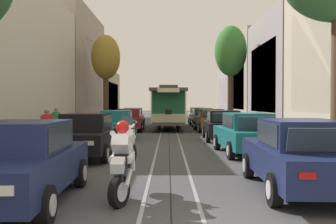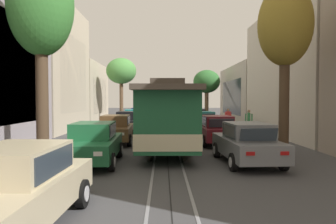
{
  "view_description": "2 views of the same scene",
  "coord_description": "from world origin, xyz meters",
  "px_view_note": "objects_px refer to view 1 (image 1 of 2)",
  "views": [
    {
      "loc": [
        -0.06,
        -4.34,
        1.93
      ],
      "look_at": [
        -0.02,
        18.46,
        1.41
      ],
      "focal_mm": 38.79,
      "sensor_mm": 36.0,
      "label": 1
    },
    {
      "loc": [
        0.18,
        38.85,
        2.45
      ],
      "look_at": [
        -0.39,
        2.98,
        1.08
      ],
      "focal_mm": 33.76,
      "sensor_mm": 36.0,
      "label": 2
    }
  ],
  "objects_px": {
    "parked_car_black_mid_right": "(222,125)",
    "motorcycle_with_rider": "(123,157)",
    "parked_car_teal_mid_left": "(116,125)",
    "cable_car_trolley": "(168,107)",
    "street_tree_kerb_right_second": "(230,53)",
    "parked_car_grey_fifth_left": "(133,117)",
    "parked_car_navy_near_right": "(299,155)",
    "parked_car_teal_second_right": "(246,133)",
    "parked_car_brown_fourth_right": "(210,120)",
    "parked_car_navy_near_left": "(21,162)",
    "parked_car_beige_sixth_right": "(197,115)",
    "parked_car_maroon_fourth_left": "(129,120)",
    "parked_car_green_fifth_right": "(201,117)",
    "pedestrian_on_right_pavement": "(55,121)",
    "street_tree_kerb_left_second": "(105,59)",
    "parked_car_black_second_left": "(86,135)",
    "pedestrian_on_left_pavement": "(46,126)"
  },
  "relations": [
    {
      "from": "parked_car_teal_second_right",
      "to": "street_tree_kerb_right_second",
      "type": "relative_size",
      "value": 0.53
    },
    {
      "from": "parked_car_beige_sixth_right",
      "to": "parked_car_maroon_fourth_left",
      "type": "bearing_deg",
      "value": -116.4
    },
    {
      "from": "parked_car_maroon_fourth_left",
      "to": "street_tree_kerb_left_second",
      "type": "xyz_separation_m",
      "value": [
        -2.3,
        3.79,
        4.77
      ]
    },
    {
      "from": "parked_car_black_second_left",
      "to": "parked_car_brown_fourth_right",
      "type": "height_order",
      "value": "same"
    },
    {
      "from": "pedestrian_on_left_pavement",
      "to": "pedestrian_on_right_pavement",
      "type": "relative_size",
      "value": 0.98
    },
    {
      "from": "parked_car_brown_fourth_right",
      "to": "parked_car_black_second_left",
      "type": "bearing_deg",
      "value": -115.73
    },
    {
      "from": "parked_car_teal_second_right",
      "to": "cable_car_trolley",
      "type": "bearing_deg",
      "value": 101.34
    },
    {
      "from": "parked_car_teal_mid_left",
      "to": "pedestrian_on_right_pavement",
      "type": "bearing_deg",
      "value": 171.99
    },
    {
      "from": "parked_car_grey_fifth_left",
      "to": "street_tree_kerb_right_second",
      "type": "distance_m",
      "value": 9.84
    },
    {
      "from": "parked_car_grey_fifth_left",
      "to": "pedestrian_on_right_pavement",
      "type": "relative_size",
      "value": 2.56
    },
    {
      "from": "parked_car_beige_sixth_right",
      "to": "parked_car_teal_mid_left",
      "type": "bearing_deg",
      "value": -107.88
    },
    {
      "from": "parked_car_maroon_fourth_left",
      "to": "motorcycle_with_rider",
      "type": "bearing_deg",
      "value": -84.27
    },
    {
      "from": "parked_car_navy_near_right",
      "to": "parked_car_teal_mid_left",
      "type": "bearing_deg",
      "value": 116.48
    },
    {
      "from": "parked_car_brown_fourth_right",
      "to": "parked_car_teal_mid_left",
      "type": "bearing_deg",
      "value": -134.27
    },
    {
      "from": "parked_car_brown_fourth_right",
      "to": "parked_car_green_fifth_right",
      "type": "relative_size",
      "value": 1.0
    },
    {
      "from": "parked_car_black_mid_right",
      "to": "street_tree_kerb_left_second",
      "type": "bearing_deg",
      "value": 127.72
    },
    {
      "from": "parked_car_grey_fifth_left",
      "to": "street_tree_kerb_left_second",
      "type": "height_order",
      "value": "street_tree_kerb_left_second"
    },
    {
      "from": "parked_car_beige_sixth_right",
      "to": "parked_car_black_mid_right",
      "type": "bearing_deg",
      "value": -90.33
    },
    {
      "from": "parked_car_teal_second_right",
      "to": "parked_car_black_mid_right",
      "type": "xyz_separation_m",
      "value": [
        -0.08,
        5.38,
        0.0
      ]
    },
    {
      "from": "parked_car_maroon_fourth_left",
      "to": "pedestrian_on_right_pavement",
      "type": "relative_size",
      "value": 2.55
    },
    {
      "from": "parked_car_teal_mid_left",
      "to": "cable_car_trolley",
      "type": "relative_size",
      "value": 0.48
    },
    {
      "from": "parked_car_brown_fourth_right",
      "to": "parked_car_navy_near_left",
      "type": "bearing_deg",
      "value": -107.72
    },
    {
      "from": "parked_car_black_second_left",
      "to": "cable_car_trolley",
      "type": "relative_size",
      "value": 0.48
    },
    {
      "from": "parked_car_navy_near_left",
      "to": "parked_car_teal_second_right",
      "type": "height_order",
      "value": "same"
    },
    {
      "from": "motorcycle_with_rider",
      "to": "pedestrian_on_left_pavement",
      "type": "relative_size",
      "value": 1.11
    },
    {
      "from": "parked_car_black_mid_right",
      "to": "motorcycle_with_rider",
      "type": "relative_size",
      "value": 2.33
    },
    {
      "from": "parked_car_navy_near_right",
      "to": "street_tree_kerb_right_second",
      "type": "relative_size",
      "value": 0.52
    },
    {
      "from": "street_tree_kerb_left_second",
      "to": "parked_car_green_fifth_right",
      "type": "bearing_deg",
      "value": 11.25
    },
    {
      "from": "motorcycle_with_rider",
      "to": "pedestrian_on_right_pavement",
      "type": "bearing_deg",
      "value": 112.56
    },
    {
      "from": "parked_car_maroon_fourth_left",
      "to": "parked_car_navy_near_left",
      "type": "bearing_deg",
      "value": -90.36
    },
    {
      "from": "parked_car_navy_near_left",
      "to": "street_tree_kerb_left_second",
      "type": "bearing_deg",
      "value": 95.57
    },
    {
      "from": "parked_car_brown_fourth_right",
      "to": "street_tree_kerb_left_second",
      "type": "height_order",
      "value": "street_tree_kerb_left_second"
    },
    {
      "from": "parked_car_maroon_fourth_left",
      "to": "street_tree_kerb_left_second",
      "type": "distance_m",
      "value": 6.52
    },
    {
      "from": "parked_car_maroon_fourth_left",
      "to": "parked_car_navy_near_right",
      "type": "relative_size",
      "value": 1.0
    },
    {
      "from": "parked_car_navy_near_left",
      "to": "parked_car_black_second_left",
      "type": "xyz_separation_m",
      "value": [
        -0.07,
        5.98,
        0.0
      ]
    },
    {
      "from": "parked_car_grey_fifth_left",
      "to": "parked_car_teal_second_right",
      "type": "distance_m",
      "value": 18.35
    },
    {
      "from": "parked_car_black_mid_right",
      "to": "pedestrian_on_right_pavement",
      "type": "relative_size",
      "value": 2.55
    },
    {
      "from": "parked_car_brown_fourth_right",
      "to": "street_tree_kerb_left_second",
      "type": "relative_size",
      "value": 0.59
    },
    {
      "from": "parked_car_teal_mid_left",
      "to": "parked_car_green_fifth_right",
      "type": "xyz_separation_m",
      "value": [
        5.69,
        11.68,
        0.0
      ]
    },
    {
      "from": "parked_car_teal_mid_left",
      "to": "parked_car_teal_second_right",
      "type": "relative_size",
      "value": 1.0
    },
    {
      "from": "parked_car_grey_fifth_left",
      "to": "parked_car_beige_sixth_right",
      "type": "bearing_deg",
      "value": 45.71
    },
    {
      "from": "parked_car_navy_near_right",
      "to": "cable_car_trolley",
      "type": "relative_size",
      "value": 0.48
    },
    {
      "from": "parked_car_grey_fifth_left",
      "to": "parked_car_green_fifth_right",
      "type": "bearing_deg",
      "value": -0.75
    },
    {
      "from": "motorcycle_with_rider",
      "to": "street_tree_kerb_right_second",
      "type": "bearing_deg",
      "value": 75.13
    },
    {
      "from": "parked_car_green_fifth_right",
      "to": "pedestrian_on_right_pavement",
      "type": "height_order",
      "value": "pedestrian_on_right_pavement"
    },
    {
      "from": "parked_car_navy_near_left",
      "to": "pedestrian_on_right_pavement",
      "type": "xyz_separation_m",
      "value": [
        -3.28,
        12.81,
        0.18
      ]
    },
    {
      "from": "parked_car_grey_fifth_left",
      "to": "parked_car_teal_second_right",
      "type": "bearing_deg",
      "value": -70.96
    },
    {
      "from": "parked_car_teal_mid_left",
      "to": "parked_car_navy_near_right",
      "type": "bearing_deg",
      "value": -63.52
    },
    {
      "from": "parked_car_maroon_fourth_left",
      "to": "parked_car_beige_sixth_right",
      "type": "height_order",
      "value": "same"
    },
    {
      "from": "parked_car_black_mid_right",
      "to": "parked_car_brown_fourth_right",
      "type": "height_order",
      "value": "same"
    }
  ]
}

